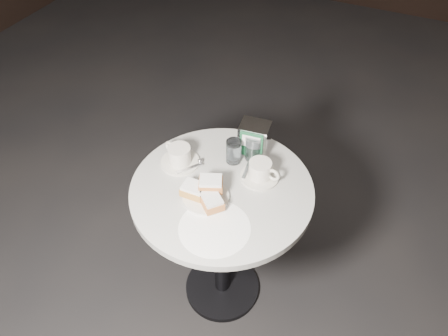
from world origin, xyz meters
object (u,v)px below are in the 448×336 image
water_glass_right (254,147)px  napkin_dispenser (254,138)px  cafe_table (222,220)px  coffee_cup_left (179,156)px  coffee_cup_right (260,171)px  beignet_plate (205,193)px  water_glass_left (234,152)px

water_glass_right → napkin_dispenser: (-0.01, 0.04, 0.01)m
cafe_table → coffee_cup_left: 0.32m
coffee_cup_right → water_glass_right: size_ratio=1.51×
beignet_plate → coffee_cup_right: beignet_plate is taller
coffee_cup_left → coffee_cup_right: bearing=32.2°
cafe_table → water_glass_left: (-0.02, 0.15, 0.25)m
water_glass_right → napkin_dispenser: bearing=108.9°
coffee_cup_left → napkin_dispenser: size_ratio=1.48×
beignet_plate → coffee_cup_left: 0.22m
coffee_cup_left → water_glass_right: (0.25, 0.15, 0.02)m
beignet_plate → napkin_dispenser: napkin_dispenser is taller
cafe_table → water_glass_right: bearing=77.7°
coffee_cup_left → cafe_table: bearing=8.2°
beignet_plate → water_glass_right: 0.29m
napkin_dispenser → water_glass_right: bearing=-77.6°
cafe_table → water_glass_left: bearing=97.4°
beignet_plate → coffee_cup_left: size_ratio=1.07×
water_glass_left → water_glass_right: (0.06, 0.05, 0.01)m
coffee_cup_right → cafe_table: bearing=-128.6°
coffee_cup_left → water_glass_left: water_glass_left is taller
cafe_table → coffee_cup_left: (-0.21, 0.05, 0.23)m
beignet_plate → water_glass_left: (0.01, 0.23, 0.02)m
cafe_table → beignet_plate: bearing=-110.2°
cafe_table → water_glass_right: (0.04, 0.20, 0.25)m
beignet_plate → water_glass_right: (0.07, 0.28, 0.02)m
water_glass_left → water_glass_right: bearing=38.0°
coffee_cup_left → coffee_cup_right: (0.32, 0.06, -0.00)m
coffee_cup_right → water_glass_left: bearing=168.7°
coffee_cup_left → beignet_plate: bearing=-13.7°
coffee_cup_left → napkin_dispenser: napkin_dispenser is taller
cafe_table → coffee_cup_right: bearing=44.3°
cafe_table → beignet_plate: 0.24m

